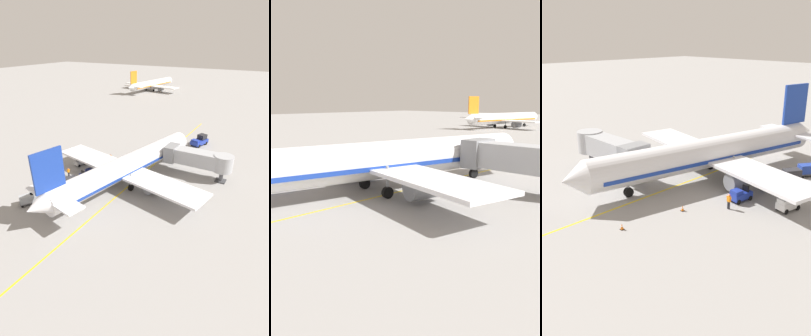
# 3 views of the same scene
# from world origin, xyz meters

# --- Properties ---
(ground_plane) EXTENTS (400.00, 400.00, 0.00)m
(ground_plane) POSITION_xyz_m (0.00, 0.00, 0.00)
(ground_plane) COLOR gray
(gate_lead_in_line) EXTENTS (0.24, 80.00, 0.01)m
(gate_lead_in_line) POSITION_xyz_m (0.00, 0.00, 0.00)
(gate_lead_in_line) COLOR gold
(gate_lead_in_line) RESTS_ON ground
(parked_airliner) EXTENTS (30.43, 37.13, 10.63)m
(parked_airliner) POSITION_xyz_m (-0.84, -1.73, 3.19)
(parked_airliner) COLOR silver
(parked_airliner) RESTS_ON ground
(jet_bridge) EXTENTS (12.24, 3.50, 4.98)m
(jet_bridge) POSITION_xyz_m (8.80, 6.76, 3.45)
(jet_bridge) COLOR #A8AAAF
(jet_bridge) RESTS_ON ground
(baggage_tug_lead) EXTENTS (1.58, 2.64, 1.62)m
(baggage_tug_lead) POSITION_xyz_m (-7.91, 1.50, 0.71)
(baggage_tug_lead) COLOR #1E339E
(baggage_tug_lead) RESTS_ON ground
(baggage_tug_trailing) EXTENTS (1.71, 2.69, 1.62)m
(baggage_tug_trailing) POSITION_xyz_m (-12.68, -0.10, 0.71)
(baggage_tug_trailing) COLOR silver
(baggage_tug_trailing) RESTS_ON ground
(baggage_tug_spare) EXTENTS (1.75, 2.70, 1.62)m
(baggage_tug_spare) POSITION_xyz_m (-8.32, -3.74, 0.71)
(baggage_tug_spare) COLOR navy
(baggage_tug_spare) RESTS_ON ground
(baggage_cart_front) EXTENTS (2.29, 2.81, 1.58)m
(baggage_cart_front) POSITION_xyz_m (-8.84, -7.62, 0.95)
(baggage_cart_front) COLOR #4C4C51
(baggage_cart_front) RESTS_ON ground
(baggage_cart_second_in_train) EXTENTS (2.29, 2.81, 1.58)m
(baggage_cart_second_in_train) POSITION_xyz_m (-9.28, -10.65, 0.95)
(baggage_cart_second_in_train) COLOR #4C4C51
(baggage_cart_second_in_train) RESTS_ON ground
(ground_crew_wing_walker) EXTENTS (0.28, 0.73, 1.69)m
(ground_crew_wing_walker) POSITION_xyz_m (-11.41, -5.14, 0.95)
(ground_crew_wing_walker) COLOR #232328
(ground_crew_wing_walker) RESTS_ON ground
(ground_crew_loader) EXTENTS (0.73, 0.28, 1.69)m
(ground_crew_loader) POSITION_xyz_m (-8.28, 3.99, 0.95)
(ground_crew_loader) COLOR #232328
(ground_crew_loader) RESTS_ON ground
(safety_cone_nose_left) EXTENTS (0.36, 0.36, 0.59)m
(safety_cone_nose_left) POSITION_xyz_m (-5.27, 7.72, 0.29)
(safety_cone_nose_left) COLOR black
(safety_cone_nose_left) RESTS_ON ground
(safety_cone_nose_right) EXTENTS (0.36, 0.36, 0.59)m
(safety_cone_nose_right) POSITION_xyz_m (-4.09, 14.49, 0.29)
(safety_cone_nose_right) COLOR black
(safety_cone_nose_right) RESTS_ON ground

